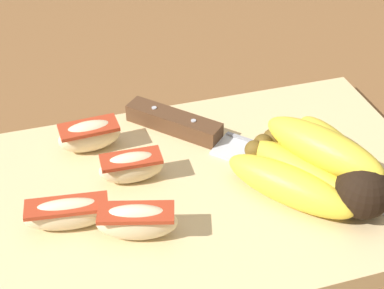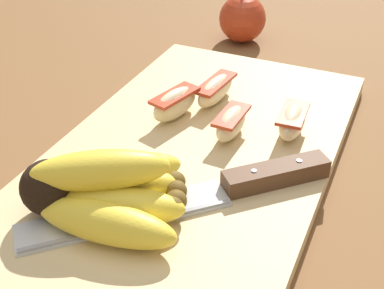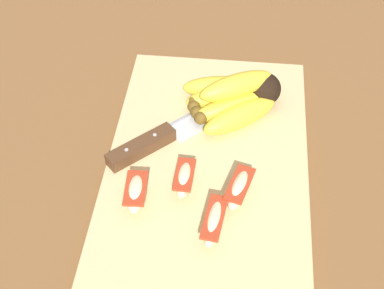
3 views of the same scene
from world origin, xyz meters
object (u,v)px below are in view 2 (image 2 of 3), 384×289
(apple_wedge_middle, at_px, (215,90))
(apple_wedge_far, at_px, (175,103))
(whole_apple, at_px, (242,19))
(banana_bunch, at_px, (103,191))
(apple_wedge_extra, at_px, (231,123))
(chefs_knife, at_px, (227,188))
(apple_wedge_near, at_px, (292,121))

(apple_wedge_middle, height_order, apple_wedge_far, apple_wedge_far)
(apple_wedge_far, height_order, whole_apple, whole_apple)
(banana_bunch, xyz_separation_m, apple_wedge_extra, (-0.15, 0.06, -0.01))
(chefs_knife, distance_m, apple_wedge_near, 0.12)
(chefs_knife, bearing_deg, apple_wedge_far, -135.49)
(banana_bunch, xyz_separation_m, apple_wedge_far, (-0.16, -0.01, -0.00))
(chefs_knife, xyz_separation_m, whole_apple, (-0.38, -0.12, 0.01))
(apple_wedge_middle, distance_m, apple_wedge_far, 0.06)
(apple_wedge_far, distance_m, apple_wedge_extra, 0.07)
(apple_wedge_far, xyz_separation_m, whole_apple, (-0.28, -0.02, -0.00))
(apple_wedge_extra, distance_m, whole_apple, 0.30)
(apple_wedge_near, height_order, whole_apple, whole_apple)
(banana_bunch, relative_size, apple_wedge_middle, 1.96)
(apple_wedge_near, xyz_separation_m, whole_apple, (-0.26, -0.15, -0.00))
(apple_wedge_extra, bearing_deg, chefs_knife, 18.31)
(banana_bunch, distance_m, chefs_knife, 0.11)
(apple_wedge_far, bearing_deg, chefs_knife, 44.51)
(chefs_knife, bearing_deg, apple_wedge_near, 167.34)
(chefs_knife, relative_size, apple_wedge_near, 3.66)
(apple_wedge_extra, bearing_deg, whole_apple, -162.72)
(banana_bunch, height_order, apple_wedge_near, banana_bunch)
(chefs_knife, bearing_deg, banana_bunch, -52.99)
(apple_wedge_far, bearing_deg, banana_bunch, 4.61)
(apple_wedge_extra, relative_size, whole_apple, 0.71)
(apple_wedge_middle, distance_m, apple_wedge_extra, 0.07)
(apple_wedge_middle, relative_size, apple_wedge_extra, 1.25)
(whole_apple, bearing_deg, apple_wedge_near, 29.31)
(banana_bunch, distance_m, whole_apple, 0.44)
(apple_wedge_middle, bearing_deg, whole_apple, -168.13)
(chefs_knife, xyz_separation_m, apple_wedge_extra, (-0.09, -0.03, 0.01))
(whole_apple, bearing_deg, chefs_knife, 17.53)
(apple_wedge_middle, xyz_separation_m, apple_wedge_far, (0.05, -0.03, 0.00))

